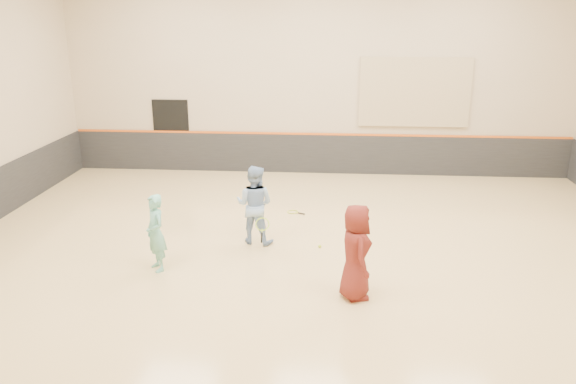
# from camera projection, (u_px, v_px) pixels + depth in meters

# --- Properties ---
(room) EXTENTS (15.04, 12.04, 6.22)m
(room) POSITION_uv_depth(u_px,v_px,m) (309.00, 214.00, 11.37)
(room) COLOR tan
(room) RESTS_ON ground
(wainscot_back) EXTENTS (14.90, 0.04, 1.20)m
(wainscot_back) POSITION_uv_depth(u_px,v_px,m) (317.00, 154.00, 17.10)
(wainscot_back) COLOR #232326
(wainscot_back) RESTS_ON floor
(accent_stripe) EXTENTS (14.90, 0.03, 0.06)m
(accent_stripe) POSITION_uv_depth(u_px,v_px,m) (318.00, 134.00, 16.90)
(accent_stripe) COLOR #D85914
(accent_stripe) RESTS_ON wall_back
(acoustic_panel) EXTENTS (3.20, 0.08, 2.00)m
(acoustic_panel) POSITION_uv_depth(u_px,v_px,m) (415.00, 92.00, 16.30)
(acoustic_panel) COLOR tan
(acoustic_panel) RESTS_ON wall_back
(doorway) EXTENTS (1.10, 0.05, 2.20)m
(doorway) POSITION_uv_depth(u_px,v_px,m) (172.00, 135.00, 17.29)
(doorway) COLOR black
(doorway) RESTS_ON floor
(girl) EXTENTS (0.62, 0.65, 1.50)m
(girl) POSITION_uv_depth(u_px,v_px,m) (156.00, 233.00, 10.58)
(girl) COLOR #6BBAAB
(girl) RESTS_ON floor
(instructor) EXTENTS (0.95, 0.81, 1.70)m
(instructor) POSITION_uv_depth(u_px,v_px,m) (255.00, 205.00, 11.84)
(instructor) COLOR #8CABD8
(instructor) RESTS_ON floor
(young_man) EXTENTS (0.71, 0.92, 1.68)m
(young_man) POSITION_uv_depth(u_px,v_px,m) (356.00, 252.00, 9.52)
(young_man) COLOR maroon
(young_man) RESTS_ON floor
(held_racket) EXTENTS (0.46, 0.46, 0.52)m
(held_racket) POSITION_uv_depth(u_px,v_px,m) (262.00, 224.00, 11.52)
(held_racket) COLOR #B3E231
(held_racket) RESTS_ON instructor
(spare_racket) EXTENTS (0.61, 0.61, 0.06)m
(spare_racket) POSITION_uv_depth(u_px,v_px,m) (293.00, 211.00, 13.86)
(spare_racket) COLOR #B6CD2D
(spare_racket) RESTS_ON floor
(ball_under_racket) EXTENTS (0.07, 0.07, 0.07)m
(ball_under_racket) POSITION_uv_depth(u_px,v_px,m) (320.00, 246.00, 11.78)
(ball_under_racket) COLOR #C4E435
(ball_under_racket) RESTS_ON floor
(ball_in_hand) EXTENTS (0.07, 0.07, 0.07)m
(ball_in_hand) POSITION_uv_depth(u_px,v_px,m) (366.00, 243.00, 9.34)
(ball_in_hand) COLOR gold
(ball_in_hand) RESTS_ON young_man
(ball_beside_spare) EXTENTS (0.07, 0.07, 0.07)m
(ball_beside_spare) POSITION_uv_depth(u_px,v_px,m) (348.00, 221.00, 13.18)
(ball_beside_spare) COLOR #C3D030
(ball_beside_spare) RESTS_ON floor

